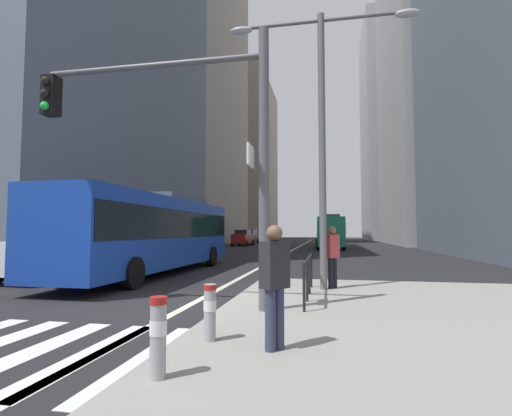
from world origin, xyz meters
name	(u,v)px	position (x,y,z in m)	size (l,w,h in m)	color
ground_plane	(285,254)	(0.00, 20.00, 0.00)	(160.00, 160.00, 0.00)	black
median_island	(444,319)	(5.50, -1.00, 0.07)	(9.00, 10.00, 0.15)	gray
crosswalk_stripes	(37,350)	(-1.00, -4.00, 0.01)	(7.65, 3.20, 0.01)	silver
lane_centre_line	(296,248)	(0.00, 30.00, 0.01)	(0.20, 80.00, 0.01)	beige
office_tower_left_near	(77,20)	(-16.00, 16.30, 18.41)	(13.37, 23.93, 36.81)	slate
office_tower_left_mid	(198,80)	(-16.00, 44.19, 24.98)	(10.21, 25.20, 49.95)	gray
office_tower_left_far	(243,161)	(-16.00, 74.95, 18.13)	(12.81, 25.84, 36.25)	gray
office_tower_right_mid	(427,40)	(17.00, 44.43, 28.07)	(10.65, 22.17, 56.15)	#9E9EA3
office_tower_right_far	(395,131)	(17.00, 69.87, 22.22)	(12.47, 17.41, 44.43)	#9E9EA3
city_bus_blue_oncoming	(156,230)	(-3.78, 5.58, 1.84)	(2.74, 12.16, 3.40)	#14389E
sedan_white_oncoming	(53,252)	(-6.80, 3.33, 0.99)	(2.16, 4.36, 1.94)	silver
city_bus_red_receding	(329,231)	(3.44, 30.63, 1.84)	(2.91, 11.03, 3.40)	#198456
car_oncoming_mid	(249,237)	(-7.35, 41.39, 0.99)	(2.18, 4.59, 1.94)	black
car_receding_near	(327,237)	(3.13, 45.65, 0.99)	(2.17, 4.29, 1.94)	gold
car_receding_far	(324,237)	(2.66, 44.88, 0.99)	(2.08, 4.24, 1.94)	#B2A899
car_oncoming_far	(243,238)	(-6.92, 35.46, 0.99)	(2.17, 4.44, 1.94)	maroon
traffic_signal_gantry	(184,127)	(0.19, -1.28, 4.08)	(5.47, 0.65, 6.00)	#515156
street_lamp_post	(322,110)	(3.16, 1.80, 5.28)	(5.50, 0.32, 8.00)	#56565B
bollard_front	(158,333)	(1.42, -5.00, 0.65)	(0.20, 0.20, 0.90)	#99999E
bollard_left	(210,309)	(1.54, -3.52, 0.62)	(0.20, 0.20, 0.83)	#99999E
pedestrian_railing	(308,269)	(2.80, 0.45, 0.85)	(0.06, 3.42, 0.98)	black
pedestrian_waiting	(275,280)	(2.56, -3.76, 1.11)	(0.43, 0.45, 1.72)	#2D334C
pedestrian_walking	(332,253)	(3.41, 2.06, 1.14)	(0.43, 0.44, 1.77)	black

